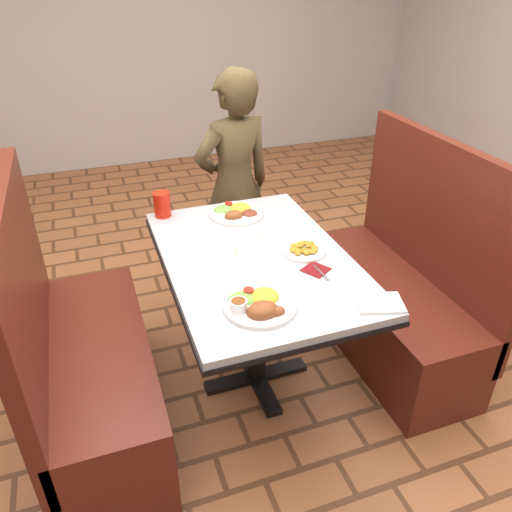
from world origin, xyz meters
The scene contains 14 objects.
dining_table centered at (0.00, 0.00, 0.65)m, with size 0.81×1.21×0.75m.
booth_bench_left centered at (-0.80, 0.00, 0.33)m, with size 0.47×1.20×1.17m.
booth_bench_right centered at (0.80, 0.00, 0.33)m, with size 0.47×1.20×1.17m.
diner_person centered at (0.18, 0.89, 0.71)m, with size 0.51×0.34×1.41m, color brown.
near_dinner_plate centered at (-0.12, -0.37, 0.78)m, with size 0.29×0.29×0.09m.
far_dinner_plate centered at (0.05, 0.44, 0.78)m, with size 0.28×0.28×0.07m.
plantain_plate centered at (0.22, -0.04, 0.76)m, with size 0.20×0.20×0.03m.
maroon_napkin centered at (0.20, -0.20, 0.75)m, with size 0.10×0.10×0.00m, color #610E12.
spoon_utensil centered at (0.21, -0.23, 0.75)m, with size 0.01×0.13×0.00m, color silver.
red_tumbler centered at (-0.32, 0.55, 0.81)m, with size 0.09×0.09×0.13m, color red.
paper_napkin centered at (0.33, -0.51, 0.76)m, with size 0.18×0.13×0.01m, color white.
knife_utensil centered at (-0.09, -0.33, 0.76)m, with size 0.01×0.17×0.00m, color silver.
fork_utensil centered at (-0.11, -0.41, 0.76)m, with size 0.01×0.14×0.00m, color silver.
lettuce_shreds centered at (0.04, 0.06, 0.75)m, with size 0.28×0.32×0.00m, color #97C850, non-canonical shape.
Camera 1 is at (-0.65, -1.82, 1.90)m, focal length 35.00 mm.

